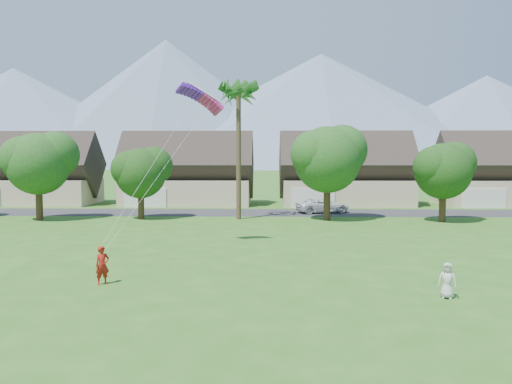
{
  "coord_description": "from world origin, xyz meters",
  "views": [
    {
      "loc": [
        0.6,
        -16.9,
        5.68
      ],
      "look_at": [
        0.0,
        10.0,
        3.8
      ],
      "focal_mm": 35.0,
      "sensor_mm": 36.0,
      "label": 1
    }
  ],
  "objects_px": {
    "kite_flyer": "(102,265)",
    "parafoil_kite": "(201,97)",
    "parked_car": "(323,205)",
    "watcher": "(447,281)"
  },
  "relations": [
    {
      "from": "parked_car",
      "to": "parafoil_kite",
      "type": "bearing_deg",
      "value": 137.2
    },
    {
      "from": "watcher",
      "to": "parafoil_kite",
      "type": "distance_m",
      "value": 18.39
    },
    {
      "from": "watcher",
      "to": "parked_car",
      "type": "relative_size",
      "value": 0.27
    },
    {
      "from": "kite_flyer",
      "to": "parafoil_kite",
      "type": "relative_size",
      "value": 0.54
    },
    {
      "from": "parked_car",
      "to": "kite_flyer",
      "type": "bearing_deg",
      "value": 139.82
    },
    {
      "from": "kite_flyer",
      "to": "parked_car",
      "type": "relative_size",
      "value": 0.32
    },
    {
      "from": "watcher",
      "to": "kite_flyer",
      "type": "bearing_deg",
      "value": -164.5
    },
    {
      "from": "parafoil_kite",
      "to": "watcher",
      "type": "bearing_deg",
      "value": -68.31
    },
    {
      "from": "kite_flyer",
      "to": "parked_car",
      "type": "xyz_separation_m",
      "value": [
        13.05,
        29.11,
        -0.11
      ]
    },
    {
      "from": "kite_flyer",
      "to": "parked_car",
      "type": "distance_m",
      "value": 31.9
    }
  ]
}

